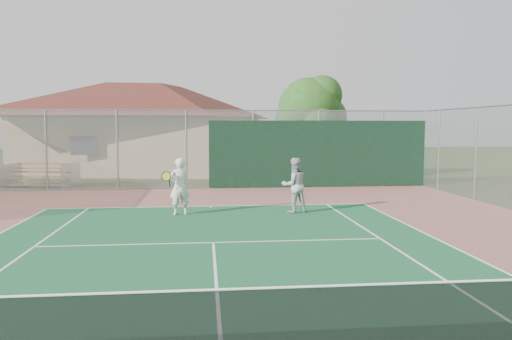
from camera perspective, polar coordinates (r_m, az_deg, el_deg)
The scene contains 8 objects.
tennis_net at distance 5.80m, azimuth -3.80°, elevation -18.04°, with size 11.85×0.08×1.10m.
back_fence at distance 22.46m, azimuth -0.02°, elevation 2.15°, with size 20.08×0.11×3.53m.
side_fence_right at distance 20.57m, azimuth 23.82°, elevation 1.69°, with size 0.08×9.00×3.50m.
clubhouse at distance 31.81m, azimuth -12.42°, elevation 5.68°, with size 16.13×12.11×6.35m.
bleachers at distance 25.18m, azimuth -23.38°, elevation -0.47°, with size 3.14×2.19×1.06m.
tree at distance 25.90m, azimuth 6.33°, elevation 6.64°, with size 3.86×3.66×5.38m.
player_white_front at distance 15.80m, azimuth -8.75°, elevation -1.92°, with size 0.92×0.64×1.78m.
player_grey_back at distance 16.08m, azimuth 4.38°, elevation -1.81°, with size 1.00×0.86×1.76m.
Camera 1 is at (-0.18, -5.34, 2.78)m, focal length 35.00 mm.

